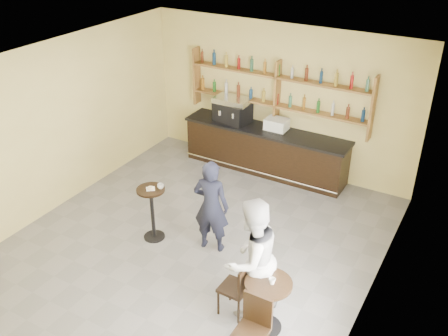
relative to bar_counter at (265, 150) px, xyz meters
The scene contains 23 objects.
floor 3.19m from the bar_counter, 87.91° to the right, with size 7.00×7.00×0.00m, color slate.
ceiling 4.15m from the bar_counter, 87.91° to the right, with size 7.00×7.00×0.00m, color white.
wall_back 1.16m from the bar_counter, 71.78° to the left, with size 7.00×7.00×0.00m, color #DDCC7D.
wall_front 6.74m from the bar_counter, 89.01° to the right, with size 7.00×7.00×0.00m, color #DDCC7D.
wall_left 4.41m from the bar_counter, 132.48° to the right, with size 7.00×7.00×0.00m, color #DDCC7D.
wall_right 4.56m from the bar_counter, 45.32° to the right, with size 7.00×7.00×0.00m, color #DDCC7D.
window_pane 5.48m from the bar_counter, 54.44° to the right, with size 2.00×2.00×0.00m, color white.
window_frame 5.48m from the bar_counter, 54.50° to the right, with size 0.04×1.70×2.10m, color black, non-canonical shape.
shelf_unit 1.33m from the bar_counter, 62.36° to the left, with size 4.00×0.26×1.40m, color brown, non-canonical shape.
liquor_bottles 1.50m from the bar_counter, 62.36° to the left, with size 3.68×0.10×1.00m, color #8C5919, non-canonical shape.
bar_counter is the anchor object (origin of this frame).
espresso_machine 1.14m from the bar_counter, behind, with size 0.78×0.50×0.55m, color black, non-canonical shape.
pastry_case 0.69m from the bar_counter, ahead, with size 0.48×0.38×0.29m, color silver, non-canonical shape.
pedestal_table 3.30m from the bar_counter, 100.76° to the right, with size 0.49×0.49×1.01m, color black, non-canonical shape.
napkin 3.34m from the bar_counter, 100.76° to the right, with size 0.14×0.14×0.00m, color white.
donut 3.35m from the bar_counter, 100.56° to the right, with size 0.12×0.12×0.04m, color gold.
cup_pedestal 3.22m from the bar_counter, 98.62° to the right, with size 0.11×0.11×0.09m, color white.
man_main 3.01m from the bar_counter, 81.87° to the right, with size 0.61×0.40×1.69m, color black.
cafe_table 4.64m from the bar_counter, 63.72° to the right, with size 0.66×0.66×0.83m, color black, non-canonical shape.
cup_cafe 4.68m from the bar_counter, 63.17° to the right, with size 0.09×0.09×0.09m, color white.
chair_west 4.38m from the bar_counter, 69.90° to the right, with size 0.40×0.40×0.92m, color black, non-canonical shape.
chair_south 5.20m from the bar_counter, 66.15° to the right, with size 0.41×0.41×0.95m, color black, non-canonical shape.
patron_second 4.33m from the bar_counter, 66.96° to the right, with size 0.91×0.71×1.88m, color #A9A9AE.
Camera 1 is at (3.99, -5.76, 5.40)m, focal length 40.00 mm.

